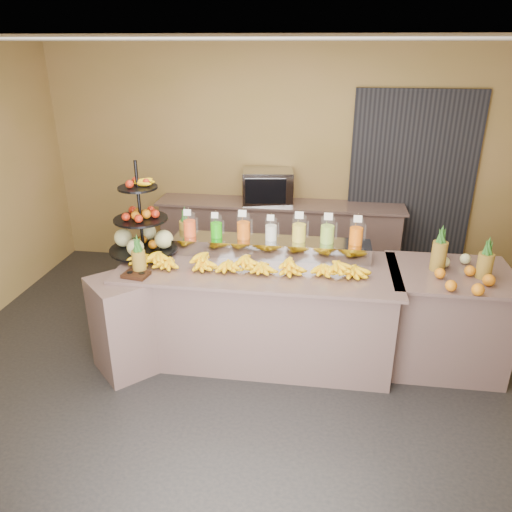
% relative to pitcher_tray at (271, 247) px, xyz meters
% --- Properties ---
extents(ground, '(6.00, 6.00, 0.00)m').
position_rel_pitcher_tray_xyz_m(ground, '(-0.08, -0.58, -1.01)').
color(ground, black).
rests_on(ground, ground).
extents(room_envelope, '(6.04, 5.02, 2.82)m').
position_rel_pitcher_tray_xyz_m(room_envelope, '(0.11, 0.21, 0.87)').
color(room_envelope, olive).
rests_on(room_envelope, ground).
extents(buffet_counter, '(2.75, 1.25, 0.93)m').
position_rel_pitcher_tray_xyz_m(buffet_counter, '(-0.19, -0.32, -0.54)').
color(buffet_counter, gray).
rests_on(buffet_counter, ground).
extents(right_counter, '(1.08, 0.88, 0.93)m').
position_rel_pitcher_tray_xyz_m(right_counter, '(1.62, -0.18, -0.54)').
color(right_counter, gray).
rests_on(right_counter, ground).
extents(back_ledge, '(3.10, 0.55, 0.93)m').
position_rel_pitcher_tray_xyz_m(back_ledge, '(-0.08, 1.67, -0.54)').
color(back_ledge, gray).
rests_on(back_ledge, ground).
extents(pitcher_tray, '(1.85, 0.30, 0.15)m').
position_rel_pitcher_tray_xyz_m(pitcher_tray, '(0.00, 0.00, 0.00)').
color(pitcher_tray, gray).
rests_on(pitcher_tray, buffet_counter).
extents(juice_pitcher_orange_a, '(0.12, 0.12, 0.29)m').
position_rel_pitcher_tray_xyz_m(juice_pitcher_orange_a, '(-0.78, -0.00, 0.17)').
color(juice_pitcher_orange_a, silver).
rests_on(juice_pitcher_orange_a, pitcher_tray).
extents(juice_pitcher_green, '(0.11, 0.12, 0.27)m').
position_rel_pitcher_tray_xyz_m(juice_pitcher_green, '(-0.52, -0.00, 0.17)').
color(juice_pitcher_green, silver).
rests_on(juice_pitcher_green, pitcher_tray).
extents(juice_pitcher_orange_b, '(0.13, 0.13, 0.31)m').
position_rel_pitcher_tray_xyz_m(juice_pitcher_orange_b, '(-0.26, -0.00, 0.18)').
color(juice_pitcher_orange_b, silver).
rests_on(juice_pitcher_orange_b, pitcher_tray).
extents(juice_pitcher_milk, '(0.11, 0.12, 0.27)m').
position_rel_pitcher_tray_xyz_m(juice_pitcher_milk, '(-0.00, -0.00, 0.17)').
color(juice_pitcher_milk, silver).
rests_on(juice_pitcher_milk, pitcher_tray).
extents(juice_pitcher_lemon, '(0.13, 0.14, 0.32)m').
position_rel_pitcher_tray_xyz_m(juice_pitcher_lemon, '(0.26, -0.00, 0.18)').
color(juice_pitcher_lemon, silver).
rests_on(juice_pitcher_lemon, pitcher_tray).
extents(juice_pitcher_lime, '(0.13, 0.14, 0.32)m').
position_rel_pitcher_tray_xyz_m(juice_pitcher_lime, '(0.52, -0.00, 0.18)').
color(juice_pitcher_lime, silver).
rests_on(juice_pitcher_lime, pitcher_tray).
extents(juice_pitcher_orange_c, '(0.13, 0.13, 0.31)m').
position_rel_pitcher_tray_xyz_m(juice_pitcher_orange_c, '(0.78, -0.00, 0.18)').
color(juice_pitcher_orange_c, silver).
rests_on(juice_pitcher_orange_c, pitcher_tray).
extents(banana_heap, '(2.18, 0.20, 0.18)m').
position_rel_pitcher_tray_xyz_m(banana_heap, '(-0.19, -0.36, 0.00)').
color(banana_heap, yellow).
rests_on(banana_heap, buffet_counter).
extents(fruit_stand, '(0.73, 0.73, 0.90)m').
position_rel_pitcher_tray_xyz_m(fruit_stand, '(-1.16, -0.15, 0.15)').
color(fruit_stand, black).
rests_on(fruit_stand, buffet_counter).
extents(condiment_caddy, '(0.24, 0.19, 0.03)m').
position_rel_pitcher_tray_xyz_m(condiment_caddy, '(-1.09, -0.64, -0.06)').
color(condiment_caddy, black).
rests_on(condiment_caddy, buffet_counter).
extents(pineapple_left_a, '(0.12, 0.12, 0.36)m').
position_rel_pitcher_tray_xyz_m(pineapple_left_a, '(-1.09, -0.56, 0.06)').
color(pineapple_left_a, brown).
rests_on(pineapple_left_a, buffet_counter).
extents(pineapple_left_b, '(0.12, 0.12, 0.39)m').
position_rel_pitcher_tray_xyz_m(pineapple_left_b, '(-0.88, 0.18, 0.07)').
color(pineapple_left_b, brown).
rests_on(pineapple_left_b, buffet_counter).
extents(right_fruit_pile, '(0.50, 0.48, 0.26)m').
position_rel_pitcher_tray_xyz_m(right_fruit_pile, '(1.65, -0.30, 0.01)').
color(right_fruit_pile, brown).
rests_on(right_fruit_pile, right_counter).
extents(oven_warmer, '(0.67, 0.51, 0.41)m').
position_rel_pitcher_tray_xyz_m(oven_warmer, '(-0.23, 1.67, 0.13)').
color(oven_warmer, gray).
rests_on(oven_warmer, back_ledge).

